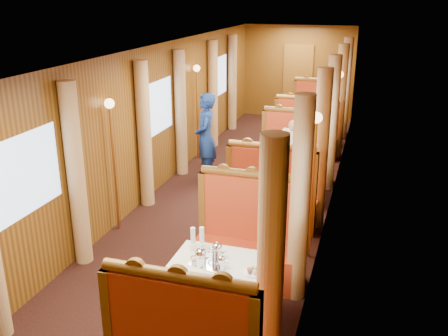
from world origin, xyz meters
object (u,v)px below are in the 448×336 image
at_px(banquette_mid_fwd, 272,200).
at_px(teapot_back, 217,253).
at_px(teapot_left, 201,260).
at_px(tea_tray, 208,263).
at_px(teapot_right, 221,264).
at_px(table_mid, 284,180).
at_px(table_far, 312,128).
at_px(passenger, 293,146).
at_px(banquette_near_aft, 248,246).
at_px(banquette_far_fwd, 306,137).
at_px(fruit_plate, 254,271).
at_px(rose_vase_mid, 283,148).
at_px(rose_vase_far, 315,104).
at_px(banquette_mid_aft, 294,158).
at_px(table_near, 223,295).
at_px(banquette_far_aft, 317,116).
at_px(steward, 206,137).

distance_m(banquette_mid_fwd, teapot_back, 2.47).
bearing_deg(banquette_mid_fwd, teapot_left, -94.19).
xyz_separation_m(tea_tray, teapot_right, (0.15, -0.05, 0.05)).
distance_m(table_mid, table_far, 3.50).
bearing_deg(tea_tray, passenger, 88.13).
height_order(banquette_near_aft, teapot_left, banquette_near_aft).
xyz_separation_m(banquette_far_fwd, fruit_plate, (0.34, -6.08, 0.35)).
relative_size(table_mid, table_far, 1.00).
xyz_separation_m(rose_vase_mid, rose_vase_far, (0.08, 3.50, 0.00)).
xyz_separation_m(banquette_mid_aft, table_far, (0.00, 2.49, -0.05)).
bearing_deg(table_far, fruit_plate, -87.26).
bearing_deg(table_far, table_mid, -90.00).
height_order(table_near, rose_vase_mid, rose_vase_mid).
distance_m(teapot_left, teapot_back, 0.21).
relative_size(banquette_far_fwd, rose_vase_far, 3.72).
bearing_deg(teapot_back, teapot_left, -119.48).
xyz_separation_m(teapot_left, fruit_plate, (0.53, 0.03, -0.06)).
relative_size(table_far, banquette_far_aft, 0.78).
distance_m(banquette_far_fwd, teapot_left, 6.13).
bearing_deg(banquette_near_aft, banquette_far_fwd, 90.00).
relative_size(teapot_right, steward, 0.08).
height_order(table_mid, fruit_plate, fruit_plate).
bearing_deg(table_near, fruit_plate, -15.79).
bearing_deg(table_mid, rose_vase_mid, -154.58).
bearing_deg(teapot_right, banquette_mid_aft, 67.49).
height_order(teapot_back, rose_vase_mid, rose_vase_mid).
relative_size(banquette_near_aft, teapot_left, 7.27).
height_order(table_mid, tea_tray, tea_tray).
relative_size(banquette_far_fwd, teapot_back, 7.65).
distance_m(teapot_left, fruit_plate, 0.53).
distance_m(teapot_right, teapot_back, 0.19).
xyz_separation_m(table_near, rose_vase_mid, (-0.04, 3.48, 0.55)).
bearing_deg(tea_tray, fruit_plate, -4.93).
bearing_deg(banquette_mid_fwd, fruit_plate, -82.52).
bearing_deg(banquette_far_aft, tea_tray, -90.99).
distance_m(table_near, banquette_far_aft, 8.01).
relative_size(teapot_back, passenger, 0.23).
bearing_deg(table_mid, banquette_mid_fwd, -90.00).
relative_size(banquette_far_fwd, fruit_plate, 6.63).
distance_m(banquette_mid_aft, banquette_far_aft, 3.50).
distance_m(table_far, banquette_far_fwd, 1.02).
distance_m(rose_vase_far, passenger, 2.76).
relative_size(fruit_plate, rose_vase_mid, 0.56).
distance_m(banquette_far_aft, teapot_left, 8.15).
height_order(banquette_far_fwd, banquette_far_aft, same).
xyz_separation_m(table_near, banquette_far_fwd, (0.00, 5.99, 0.05)).
height_order(rose_vase_mid, passenger, passenger).
xyz_separation_m(table_near, passenger, (-0.00, 4.23, 0.37)).
relative_size(tea_tray, rose_vase_far, 0.94).
relative_size(banquette_near_aft, rose_vase_far, 3.72).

